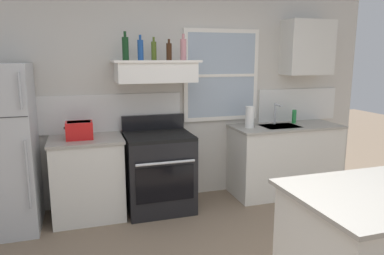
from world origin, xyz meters
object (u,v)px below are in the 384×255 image
Objects in this scene: bottle_blue_liqueur at (140,50)px; bottle_rose_pink at (183,49)px; bottle_dark_green_wine at (125,48)px; bottle_brown_stout at (169,51)px; paper_towel_roll at (250,117)px; stove_range at (159,171)px; dish_soap_bottle at (294,117)px; toaster at (79,130)px; bottle_olive_oil_square at (154,50)px.

bottle_rose_pink is at bearing -1.49° from bottle_blue_liqueur.
bottle_dark_green_wine is 0.48m from bottle_brown_stout.
paper_towel_roll is (1.50, -0.06, -0.83)m from bottle_dark_green_wine.
dish_soap_bottle is at bearing 4.18° from stove_range.
dish_soap_bottle is (2.74, 0.13, -0.01)m from toaster.
bottle_dark_green_wine is 1.13× the size of bottle_blue_liqueur.
toaster is at bearing -177.35° from dish_soap_bottle.
bottle_brown_stout is at bearing -4.21° from bottle_dark_green_wine.
bottle_brown_stout reaches higher than stove_range.
bottle_blue_liqueur is 0.18m from bottle_olive_oil_square.
dish_soap_bottle is (1.88, 0.14, 0.54)m from stove_range.
bottle_rose_pink reaches higher than bottle_brown_stout.
bottle_dark_green_wine is at bearing 9.09° from toaster.
bottle_blue_liqueur is 0.49m from bottle_rose_pink.
bottle_rose_pink is (0.32, 0.06, 1.40)m from stove_range.
bottle_brown_stout is 0.86× the size of paper_towel_roll.
bottle_blue_liqueur is 0.93× the size of bottle_rose_pink.
bottle_blue_liqueur is (-0.17, 0.07, 1.40)m from stove_range.
stove_range is at bearing -175.82° from dish_soap_bottle.
bottle_brown_stout is (1.02, 0.05, 0.83)m from toaster.
bottle_rose_pink is (1.18, 0.05, 0.86)m from toaster.
bottle_olive_oil_square is at bearing 174.52° from paper_towel_roll.
stove_range is at bearing -16.38° from bottle_dark_green_wine.
bottle_dark_green_wine is at bearing -178.93° from dish_soap_bottle.
bottle_blue_liqueur is at bearing 177.50° from bottle_brown_stout.
bottle_dark_green_wine reaches higher than stove_range.
bottle_olive_oil_square is (0.17, 0.08, -0.01)m from bottle_blue_liqueur.
paper_towel_roll is 0.71m from dish_soap_bottle.
bottle_rose_pink is at bearing -15.24° from bottle_olive_oil_square.
bottle_olive_oil_square is 0.18m from bottle_brown_stout.
bottle_olive_oil_square is 0.88× the size of bottle_rose_pink.
bottle_dark_green_wine reaches higher than bottle_brown_stout.
bottle_rose_pink is (0.65, -0.03, -0.01)m from bottle_dark_green_wine.
dish_soap_bottle is at bearing -0.39° from bottle_olive_oil_square.
bottle_rose_pink reaches higher than paper_towel_roll.
dish_soap_bottle is (2.05, 0.06, -0.86)m from bottle_blue_liqueur.
bottle_blue_liqueur is (0.70, 0.06, 0.85)m from toaster.
bottle_blue_liqueur is 1.01× the size of paper_towel_roll.
paper_towel_roll is at bearing -1.31° from bottle_brown_stout.
toaster is 1.21m from bottle_olive_oil_square.
paper_towel_roll is (1.18, -0.11, -0.81)m from bottle_olive_oil_square.
bottle_rose_pink is at bearing 0.43° from bottle_brown_stout.
bottle_olive_oil_square is (0.33, 0.05, -0.02)m from bottle_dark_green_wine.
bottle_brown_stout is at bearing -177.45° from dish_soap_bottle.
bottle_olive_oil_square is at bearing 90.03° from stove_range.
bottle_dark_green_wine is at bearing 177.76° from paper_towel_roll.
bottle_blue_liqueur reaches higher than paper_towel_roll.
bottle_brown_stout is 1.30m from paper_towel_roll.
paper_towel_roll is 1.50× the size of dish_soap_bottle.
bottle_olive_oil_square is (-0.00, 0.15, 1.39)m from stove_range.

